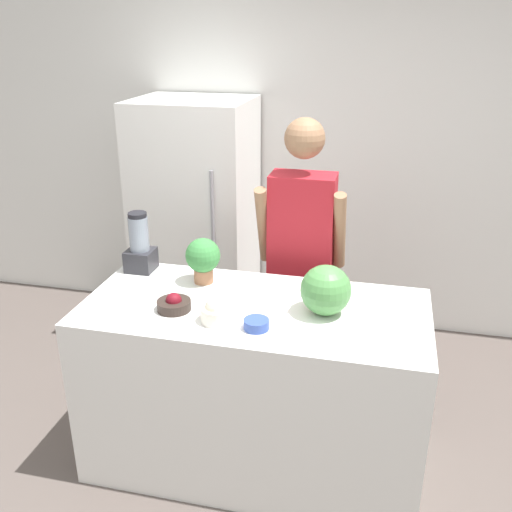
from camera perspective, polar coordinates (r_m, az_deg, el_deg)
ground_plane at (r=3.06m, az=-2.06°, el=-24.20°), size 14.00×14.00×0.00m
wall_back at (r=4.29m, az=5.26°, el=9.82°), size 8.00×0.06×2.60m
counter_island at (r=3.05m, az=-0.18°, el=-12.84°), size 1.70×0.79×0.93m
refrigerator at (r=4.20m, az=-5.94°, el=3.47°), size 0.80×0.73×1.75m
person at (r=3.40m, az=4.50°, el=-0.39°), size 0.51×0.27×1.75m
cutting_board at (r=2.74m, az=7.45°, el=-5.82°), size 0.39×0.28×0.01m
watermelon at (r=2.68m, az=6.99°, el=-3.40°), size 0.24×0.24×0.24m
bowl_cherries at (r=2.79m, az=-8.21°, el=-4.77°), size 0.16×0.16×0.09m
bowl_cream at (r=2.65m, az=-3.84°, el=-5.49°), size 0.16×0.16×0.13m
bowl_small_blue at (r=2.60m, az=0.04°, el=-6.83°), size 0.12×0.12×0.05m
blender at (r=3.22m, az=-11.54°, el=0.94°), size 0.15×0.15×0.34m
potted_plant at (r=3.01m, az=-5.33°, el=-0.17°), size 0.18×0.18×0.25m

